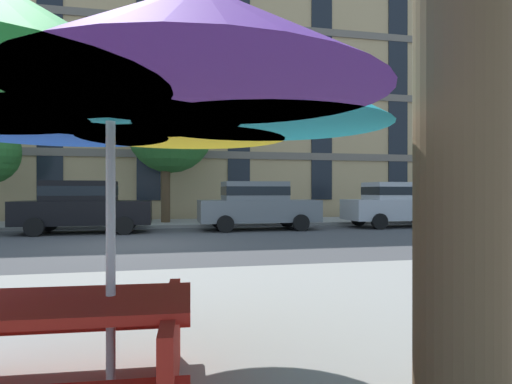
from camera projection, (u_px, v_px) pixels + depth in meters
ground_plane at (137, 245)px, 11.47m from camera, size 120.00×120.00×0.00m
sidewalk_far at (147, 224)px, 18.11m from camera, size 56.00×3.60×0.12m
apartment_building at (152, 109)px, 26.11m from camera, size 38.82×12.08×12.80m
sedan_black at (83, 205)px, 14.66m from camera, size 4.40×1.98×1.78m
sedan_gray at (257, 204)px, 15.94m from camera, size 4.40×1.98×1.78m
sedan_silver at (399, 203)px, 17.16m from camera, size 4.40×1.98×1.78m
street_tree_middle at (168, 132)px, 18.24m from camera, size 3.64×3.64×5.84m
patio_umbrella at (111, 80)px, 2.74m from camera, size 3.74×3.48×2.48m
picnic_table at (41, 347)px, 2.61m from camera, size 1.89×1.63×0.77m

